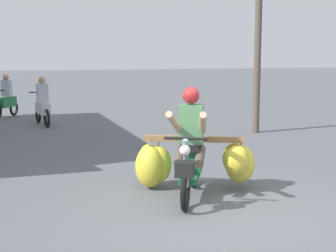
% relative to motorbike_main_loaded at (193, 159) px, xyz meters
% --- Properties ---
extents(ground_plane, '(120.00, 120.00, 0.00)m').
position_rel_motorbike_main_loaded_xyz_m(ground_plane, '(-0.10, -1.22, -0.50)').
color(ground_plane, '#56595E').
extents(motorbike_main_loaded, '(1.86, 1.81, 1.58)m').
position_rel_motorbike_main_loaded_xyz_m(motorbike_main_loaded, '(0.00, 0.00, 0.00)').
color(motorbike_main_loaded, black).
rests_on(motorbike_main_loaded, ground).
extents(motorbike_distant_ahead_left, '(0.87, 1.47, 1.40)m').
position_rel_motorbike_main_loaded_xyz_m(motorbike_distant_ahead_left, '(-2.59, 10.02, 0.07)').
color(motorbike_distant_ahead_left, black).
rests_on(motorbike_distant_ahead_left, ground).
extents(motorbike_distant_ahead_right, '(0.53, 1.61, 1.40)m').
position_rel_motorbike_main_loaded_xyz_m(motorbike_distant_ahead_right, '(-1.62, 7.81, 0.07)').
color(motorbike_distant_ahead_right, black).
rests_on(motorbike_distant_ahead_right, ground).
extents(utility_pole, '(0.18, 0.18, 6.22)m').
position_rel_motorbike_main_loaded_xyz_m(utility_pole, '(3.58, 4.74, 2.61)').
color(utility_pole, brown).
rests_on(utility_pole, ground).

